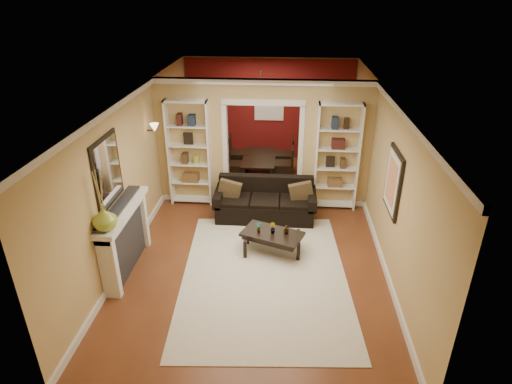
# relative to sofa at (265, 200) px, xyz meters

# --- Properties ---
(floor) EXTENTS (8.00, 8.00, 0.00)m
(floor) POSITION_rel_sofa_xyz_m (-0.10, -0.45, -0.40)
(floor) COLOR brown
(floor) RESTS_ON ground
(ceiling) EXTENTS (8.00, 8.00, 0.00)m
(ceiling) POSITION_rel_sofa_xyz_m (-0.10, -0.45, 2.30)
(ceiling) COLOR white
(ceiling) RESTS_ON ground
(wall_back) EXTENTS (8.00, 0.00, 8.00)m
(wall_back) POSITION_rel_sofa_xyz_m (-0.10, 3.55, 0.95)
(wall_back) COLOR tan
(wall_back) RESTS_ON ground
(wall_front) EXTENTS (8.00, 0.00, 8.00)m
(wall_front) POSITION_rel_sofa_xyz_m (-0.10, -4.45, 0.95)
(wall_front) COLOR tan
(wall_front) RESTS_ON ground
(wall_left) EXTENTS (0.00, 8.00, 8.00)m
(wall_left) POSITION_rel_sofa_xyz_m (-2.35, -0.45, 0.95)
(wall_left) COLOR tan
(wall_left) RESTS_ON ground
(wall_right) EXTENTS (0.00, 8.00, 8.00)m
(wall_right) POSITION_rel_sofa_xyz_m (2.15, -0.45, 0.95)
(wall_right) COLOR tan
(wall_right) RESTS_ON ground
(partition_wall) EXTENTS (4.50, 0.15, 2.70)m
(partition_wall) POSITION_rel_sofa_xyz_m (-0.10, 0.75, 0.95)
(partition_wall) COLOR tan
(partition_wall) RESTS_ON floor
(red_back_panel) EXTENTS (4.44, 0.04, 2.64)m
(red_back_panel) POSITION_rel_sofa_xyz_m (-0.10, 3.52, 0.92)
(red_back_panel) COLOR maroon
(red_back_panel) RESTS_ON floor
(dining_window) EXTENTS (0.78, 0.03, 0.98)m
(dining_window) POSITION_rel_sofa_xyz_m (-0.10, 3.48, 1.15)
(dining_window) COLOR #8CA5CC
(dining_window) RESTS_ON wall_back
(area_rug) EXTENTS (2.94, 3.95, 0.01)m
(area_rug) POSITION_rel_sofa_xyz_m (0.10, -2.00, -0.40)
(area_rug) COLOR silver
(area_rug) RESTS_ON floor
(sofa) EXTENTS (2.06, 0.89, 0.81)m
(sofa) POSITION_rel_sofa_xyz_m (0.00, 0.00, 0.00)
(sofa) COLOR black
(sofa) RESTS_ON floor
(pillow_left) EXTENTS (0.46, 0.16, 0.45)m
(pillow_left) POSITION_rel_sofa_xyz_m (-0.73, -0.02, 0.21)
(pillow_left) COLOR brown
(pillow_left) RESTS_ON sofa
(pillow_right) EXTENTS (0.47, 0.18, 0.46)m
(pillow_right) POSITION_rel_sofa_xyz_m (0.73, -0.02, 0.22)
(pillow_right) COLOR brown
(pillow_right) RESTS_ON sofa
(coffee_table) EXTENTS (1.19, 0.91, 0.40)m
(coffee_table) POSITION_rel_sofa_xyz_m (0.20, -1.27, -0.20)
(coffee_table) COLOR black
(coffee_table) RESTS_ON floor
(plant_left) EXTENTS (0.12, 0.10, 0.20)m
(plant_left) POSITION_rel_sofa_xyz_m (-0.05, -1.27, 0.10)
(plant_left) COLOR #336626
(plant_left) RESTS_ON coffee_table
(plant_center) EXTENTS (0.14, 0.14, 0.20)m
(plant_center) POSITION_rel_sofa_xyz_m (0.20, -1.27, 0.10)
(plant_center) COLOR #336626
(plant_center) RESTS_ON coffee_table
(plant_right) EXTENTS (0.14, 0.14, 0.18)m
(plant_right) POSITION_rel_sofa_xyz_m (0.45, -1.27, 0.08)
(plant_right) COLOR #336626
(plant_right) RESTS_ON coffee_table
(bookshelf_left) EXTENTS (0.90, 0.30, 2.30)m
(bookshelf_left) POSITION_rel_sofa_xyz_m (-1.65, 0.58, 0.75)
(bookshelf_left) COLOR white
(bookshelf_left) RESTS_ON floor
(bookshelf_right) EXTENTS (0.90, 0.30, 2.30)m
(bookshelf_right) POSITION_rel_sofa_xyz_m (1.45, 0.58, 0.75)
(bookshelf_right) COLOR white
(bookshelf_right) RESTS_ON floor
(fireplace) EXTENTS (0.32, 1.70, 1.16)m
(fireplace) POSITION_rel_sofa_xyz_m (-2.19, -1.95, 0.18)
(fireplace) COLOR white
(fireplace) RESTS_ON floor
(vase) EXTENTS (0.43, 0.43, 0.37)m
(vase) POSITION_rel_sofa_xyz_m (-2.19, -2.59, 0.94)
(vase) COLOR #97AC37
(vase) RESTS_ON fireplace
(mirror) EXTENTS (0.03, 0.95, 1.10)m
(mirror) POSITION_rel_sofa_xyz_m (-2.33, -1.95, 1.40)
(mirror) COLOR silver
(mirror) RESTS_ON wall_left
(wall_sconce) EXTENTS (0.18, 0.18, 0.22)m
(wall_sconce) POSITION_rel_sofa_xyz_m (-2.25, 0.10, 1.43)
(wall_sconce) COLOR #FFE0A5
(wall_sconce) RESTS_ON wall_left
(framed_art) EXTENTS (0.04, 0.85, 1.05)m
(framed_art) POSITION_rel_sofa_xyz_m (2.11, -1.45, 1.15)
(framed_art) COLOR black
(framed_art) RESTS_ON wall_right
(dining_table) EXTENTS (1.44, 0.81, 0.51)m
(dining_table) POSITION_rel_sofa_xyz_m (-0.24, 2.15, -0.15)
(dining_table) COLOR black
(dining_table) RESTS_ON floor
(dining_chair_nw) EXTENTS (0.51, 0.51, 0.82)m
(dining_chair_nw) POSITION_rel_sofa_xyz_m (-0.79, 1.85, 0.01)
(dining_chair_nw) COLOR black
(dining_chair_nw) RESTS_ON floor
(dining_chair_ne) EXTENTS (0.46, 0.46, 0.90)m
(dining_chair_ne) POSITION_rel_sofa_xyz_m (0.31, 1.85, 0.05)
(dining_chair_ne) COLOR black
(dining_chair_ne) RESTS_ON floor
(dining_chair_sw) EXTENTS (0.59, 0.59, 0.95)m
(dining_chair_sw) POSITION_rel_sofa_xyz_m (-0.79, 2.45, 0.07)
(dining_chair_sw) COLOR black
(dining_chair_sw) RESTS_ON floor
(dining_chair_se) EXTENTS (0.58, 0.58, 0.94)m
(dining_chair_se) POSITION_rel_sofa_xyz_m (0.31, 2.45, 0.07)
(dining_chair_se) COLOR black
(dining_chair_se) RESTS_ON floor
(chandelier) EXTENTS (0.50, 0.50, 0.30)m
(chandelier) POSITION_rel_sofa_xyz_m (-0.10, 2.25, 1.62)
(chandelier) COLOR #302216
(chandelier) RESTS_ON ceiling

